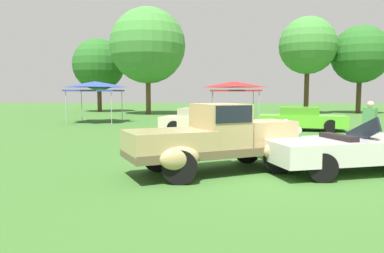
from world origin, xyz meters
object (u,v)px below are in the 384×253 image
Objects in this scene: show_car_lime at (302,119)px; canopy_tent_center_field at (234,86)px; neighbor_convertible at (357,149)px; show_car_cream at (201,121)px; feature_pickup_truck at (217,138)px; spectator_near_truck at (370,124)px; canopy_tent_left_field at (95,86)px.

canopy_tent_center_field is at bearing 121.70° from show_car_lime.
neighbor_convertible is 1.13× the size of show_car_cream.
show_car_lime is at bearing 16.38° from show_car_cream.
feature_pickup_truck is 1.00× the size of show_car_lime.
neighbor_convertible reaches higher than show_car_cream.
spectator_near_truck is (5.25, 3.55, 0.05)m from feature_pickup_truck.
canopy_tent_center_field is at bearing 72.48° from show_car_cream.
feature_pickup_truck reaches higher than show_car_lime.
show_car_cream is 1.33× the size of canopy_tent_center_field.
canopy_tent_center_field is (-1.94, 15.13, 1.84)m from neighbor_convertible.
canopy_tent_left_field is (-7.60, 14.91, 1.56)m from feature_pickup_truck.
spectator_near_truck is (1.74, 3.32, 0.33)m from neighbor_convertible.
canopy_tent_left_field is at bearing 127.09° from neighbor_convertible.
feature_pickup_truck is at bearing -95.83° from canopy_tent_center_field.
show_car_lime is 6.76m from spectator_near_truck.
show_car_cream is 9.57m from canopy_tent_left_field.
show_car_lime is at bearing 65.41° from feature_pickup_truck.
neighbor_convertible is at bearing -52.91° from canopy_tent_left_field.
show_car_cream is 7.17m from canopy_tent_center_field.
spectator_near_truck is at bearing 34.08° from feature_pickup_truck.
neighbor_convertible is at bearing -82.69° from canopy_tent_center_field.
spectator_near_truck is (5.77, -5.19, 0.31)m from show_car_cream.
canopy_tent_left_field reaches higher than show_car_cream.
canopy_tent_left_field is at bearing 116.99° from feature_pickup_truck.
neighbor_convertible is 10.12m from show_car_lime.
neighbor_convertible is 18.51m from canopy_tent_left_field.
feature_pickup_truck is at bearing -114.59° from show_car_lime.
feature_pickup_truck is 15.51m from canopy_tent_center_field.
show_car_cream is at bearing 115.32° from neighbor_convertible.
canopy_tent_left_field is (-7.08, 6.17, 1.82)m from show_car_cream.
canopy_tent_center_field is at bearing 97.31° from neighbor_convertible.
feature_pickup_truck is at bearing -176.31° from neighbor_convertible.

